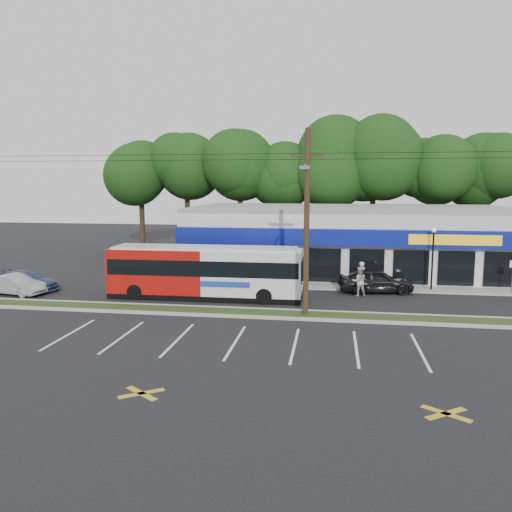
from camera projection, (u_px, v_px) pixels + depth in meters
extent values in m
plane|color=black|center=(248.00, 319.00, 26.58)|extent=(120.00, 120.00, 0.00)
cube|color=#203817|center=(251.00, 313.00, 27.55)|extent=(40.00, 1.60, 0.12)
cube|color=#9E9E93|center=(248.00, 317.00, 26.71)|extent=(40.00, 0.25, 0.14)
cube|color=#9E9E93|center=(253.00, 309.00, 28.38)|extent=(40.00, 0.25, 0.14)
cube|color=#9E9E93|center=(341.00, 287.00, 34.62)|extent=(32.00, 2.20, 0.10)
cube|color=#BAB8AC|center=(346.00, 241.00, 41.04)|extent=(25.00, 12.00, 5.00)
cube|color=navy|center=(349.00, 238.00, 34.80)|extent=(25.00, 0.50, 1.20)
cube|color=black|center=(348.00, 266.00, 35.27)|extent=(24.00, 0.12, 2.40)
cube|color=yellow|center=(455.00, 240.00, 33.48)|extent=(6.00, 0.06, 0.70)
cube|color=gray|center=(347.00, 208.00, 40.66)|extent=(25.00, 12.00, 0.30)
cylinder|color=black|center=(307.00, 224.00, 26.39)|extent=(0.30, 0.30, 10.00)
cube|color=black|center=(308.00, 155.00, 25.87)|extent=(1.80, 0.12, 0.12)
cylinder|color=#59595E|center=(306.00, 166.00, 24.79)|extent=(0.10, 2.40, 0.10)
cube|color=#59595E|center=(305.00, 167.00, 23.53)|extent=(0.50, 0.25, 0.15)
cylinder|color=black|center=(251.00, 154.00, 26.31)|extent=(50.00, 0.02, 0.02)
cylinder|color=black|center=(251.00, 160.00, 26.36)|extent=(50.00, 0.02, 0.02)
cylinder|color=black|center=(432.00, 262.00, 33.24)|extent=(0.12, 0.12, 4.00)
sphere|color=silver|center=(434.00, 230.00, 32.94)|extent=(0.30, 0.30, 0.30)
cylinder|color=#59595E|center=(512.00, 277.00, 32.42)|extent=(0.06, 0.06, 2.20)
cylinder|color=black|center=(143.00, 224.00, 54.01)|extent=(0.56, 0.56, 5.72)
sphere|color=black|center=(141.00, 172.00, 53.21)|extent=(6.76, 6.76, 6.76)
cylinder|color=black|center=(187.00, 224.00, 53.26)|extent=(0.56, 0.56, 5.72)
sphere|color=black|center=(186.00, 171.00, 52.46)|extent=(6.76, 6.76, 6.76)
cylinder|color=black|center=(233.00, 225.00, 52.51)|extent=(0.56, 0.56, 5.72)
sphere|color=black|center=(233.00, 171.00, 51.71)|extent=(6.76, 6.76, 6.76)
cylinder|color=black|center=(280.00, 226.00, 51.75)|extent=(0.56, 0.56, 5.72)
sphere|color=black|center=(281.00, 171.00, 50.95)|extent=(6.76, 6.76, 6.76)
cylinder|color=black|center=(329.00, 226.00, 51.00)|extent=(0.56, 0.56, 5.72)
sphere|color=black|center=(330.00, 171.00, 50.20)|extent=(6.76, 6.76, 6.76)
cylinder|color=black|center=(379.00, 227.00, 50.25)|extent=(0.56, 0.56, 5.72)
sphere|color=black|center=(381.00, 171.00, 49.45)|extent=(6.76, 6.76, 6.76)
cylinder|color=black|center=(431.00, 227.00, 49.49)|extent=(0.56, 0.56, 5.72)
sphere|color=black|center=(433.00, 170.00, 48.69)|extent=(6.76, 6.76, 6.76)
cylinder|color=black|center=(484.00, 228.00, 48.74)|extent=(0.56, 0.56, 5.72)
sphere|color=black|center=(488.00, 170.00, 47.94)|extent=(6.76, 6.76, 6.76)
cube|color=#9C100C|center=(159.00, 270.00, 31.69)|extent=(6.06, 2.56, 2.77)
cube|color=silver|center=(253.00, 272.00, 30.82)|extent=(6.06, 2.56, 2.77)
cube|color=black|center=(206.00, 295.00, 31.47)|extent=(12.09, 2.56, 0.35)
cube|color=black|center=(205.00, 266.00, 31.21)|extent=(11.85, 2.67, 0.96)
cube|color=black|center=(302.00, 270.00, 30.36)|extent=(0.08, 2.14, 1.41)
cube|color=#193899|center=(225.00, 284.00, 29.87)|extent=(3.02, 0.05, 0.35)
cube|color=silver|center=(205.00, 248.00, 31.05)|extent=(11.49, 2.35, 0.18)
cylinder|color=black|center=(135.00, 292.00, 30.92)|extent=(0.97, 0.29, 0.97)
cylinder|color=black|center=(148.00, 285.00, 33.15)|extent=(0.97, 0.29, 0.97)
cylinder|color=black|center=(264.00, 296.00, 29.77)|extent=(0.97, 0.29, 0.97)
cylinder|color=black|center=(269.00, 288.00, 31.99)|extent=(0.97, 0.29, 0.97)
imported|color=black|center=(376.00, 280.00, 32.91)|extent=(5.04, 2.57, 1.64)
imported|color=#9B9EA2|center=(16.00, 285.00, 32.30)|extent=(4.21, 2.12, 1.33)
imported|color=navy|center=(26.00, 281.00, 33.58)|extent=(4.84, 2.61, 1.33)
imported|color=silver|center=(361.00, 276.00, 33.80)|extent=(0.80, 0.63, 1.92)
imported|color=#B6AAA4|center=(359.00, 281.00, 31.85)|extent=(1.04, 0.87, 1.91)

